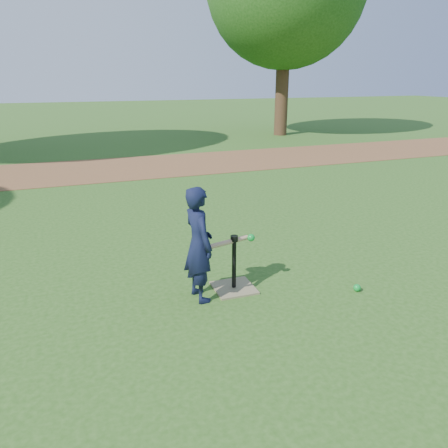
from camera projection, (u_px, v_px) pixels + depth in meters
name	position (u px, v px, depth m)	size (l,w,h in m)	color
ground	(268.00, 302.00, 4.47)	(80.00, 80.00, 0.00)	#285116
dirt_strip	(136.00, 167.00, 11.10)	(24.00, 3.00, 0.01)	brown
child	(199.00, 244.00, 4.37)	(0.43, 0.29, 1.19)	black
wiffle_ball_ground	(357.00, 288.00, 4.68)	(0.08, 0.08, 0.08)	#0D922E
batting_tee	(234.00, 280.00, 4.71)	(0.44, 0.44, 0.61)	#837753
swing_action	(227.00, 242.00, 4.53)	(0.69, 0.20, 0.08)	tan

